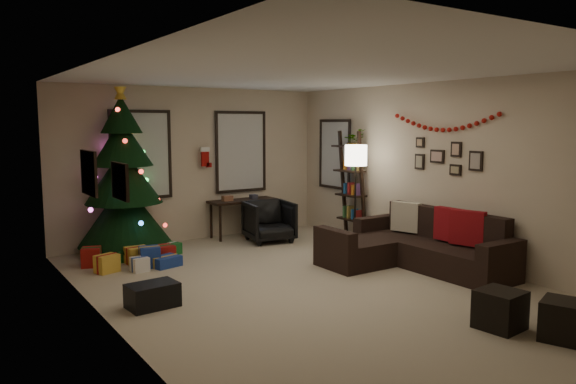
{
  "coord_description": "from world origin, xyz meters",
  "views": [
    {
      "loc": [
        -4.02,
        -5.58,
        2.08
      ],
      "look_at": [
        0.1,
        0.6,
        1.15
      ],
      "focal_mm": 34.43,
      "sensor_mm": 36.0,
      "label": 1
    }
  ],
  "objects_px": {
    "sofa": "(415,249)",
    "bookshelf": "(352,188)",
    "desk_chair": "(269,221)",
    "desk": "(243,204)",
    "christmas_tree": "(124,183)"
  },
  "relations": [
    {
      "from": "christmas_tree",
      "to": "desk",
      "type": "relative_size",
      "value": 2.15
    },
    {
      "from": "bookshelf",
      "to": "desk_chair",
      "type": "bearing_deg",
      "value": 151.31
    },
    {
      "from": "sofa",
      "to": "bookshelf",
      "type": "distance_m",
      "value": 2.1
    },
    {
      "from": "desk_chair",
      "to": "bookshelf",
      "type": "xyz_separation_m",
      "value": [
        1.28,
        -0.7,
        0.58
      ]
    },
    {
      "from": "desk",
      "to": "bookshelf",
      "type": "height_order",
      "value": "bookshelf"
    },
    {
      "from": "sofa",
      "to": "bookshelf",
      "type": "xyz_separation_m",
      "value": [
        0.44,
        1.94,
        0.67
      ]
    },
    {
      "from": "sofa",
      "to": "bookshelf",
      "type": "relative_size",
      "value": 1.29
    },
    {
      "from": "christmas_tree",
      "to": "bookshelf",
      "type": "xyz_separation_m",
      "value": [
        3.66,
        -1.27,
        -0.19
      ]
    },
    {
      "from": "desk_chair",
      "to": "christmas_tree",
      "type": "bearing_deg",
      "value": 176.6
    },
    {
      "from": "christmas_tree",
      "to": "sofa",
      "type": "height_order",
      "value": "christmas_tree"
    },
    {
      "from": "bookshelf",
      "to": "christmas_tree",
      "type": "bearing_deg",
      "value": 160.83
    },
    {
      "from": "desk",
      "to": "desk_chair",
      "type": "xyz_separation_m",
      "value": [
        0.17,
        -0.65,
        -0.24
      ]
    },
    {
      "from": "desk",
      "to": "christmas_tree",
      "type": "bearing_deg",
      "value": -177.89
    },
    {
      "from": "sofa",
      "to": "desk",
      "type": "distance_m",
      "value": 3.46
    },
    {
      "from": "sofa",
      "to": "desk",
      "type": "bearing_deg",
      "value": 107.11
    }
  ]
}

